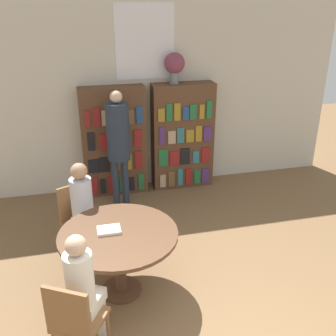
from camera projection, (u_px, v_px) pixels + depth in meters
The scene contains 11 objects.
wall_back at pixel (146, 97), 6.24m from camera, with size 6.40×0.07×3.00m.
bookshelf_left at pixel (114, 142), 6.21m from camera, with size 1.00×0.34×1.74m.
bookshelf_right at pixel (182, 136), 6.45m from camera, with size 1.00×0.34×1.74m.
flower_vase at pixel (174, 65), 5.96m from camera, with size 0.32×0.32×0.47m.
reading_table at pixel (119, 242), 4.08m from camera, with size 1.24×1.24×0.75m.
chair_near_camera at pixel (75, 320), 3.30m from camera, with size 0.55×0.55×0.89m.
chair_left_side at pixel (79, 216), 4.83m from camera, with size 0.53×0.53×0.89m.
seated_reader_left at pixel (84, 207), 4.61m from camera, with size 0.36×0.40×1.25m.
seated_reader_right at pixel (83, 286), 3.38m from camera, with size 0.37×0.40×1.24m.
librarian_standing at pixel (118, 137), 5.67m from camera, with size 0.33×0.60×1.79m.
open_book_on_table at pixel (109, 230), 4.05m from camera, with size 0.24×0.18×0.03m.
Camera 1 is at (-1.10, -2.11, 2.99)m, focal length 42.00 mm.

